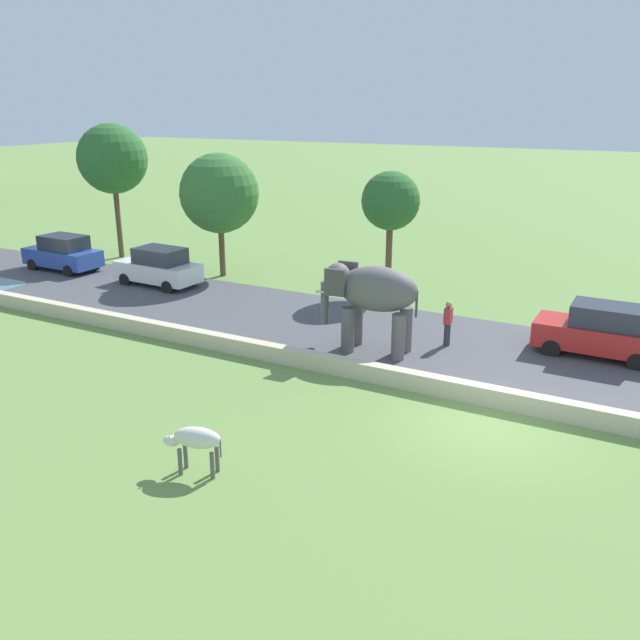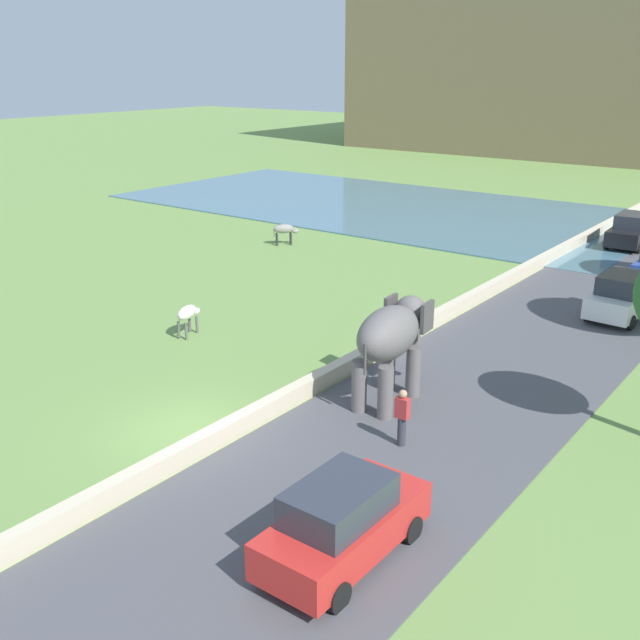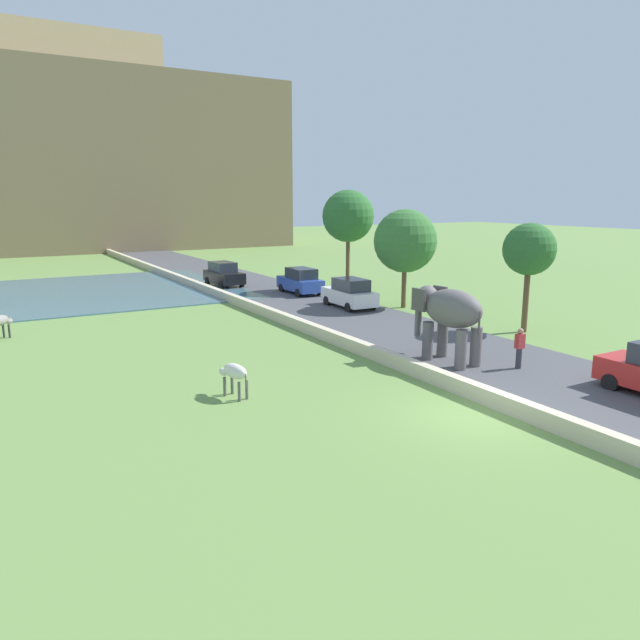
{
  "view_description": "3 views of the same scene",
  "coord_description": "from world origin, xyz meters",
  "px_view_note": "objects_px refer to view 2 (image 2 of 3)",
  "views": [
    {
      "loc": [
        -15.85,
        -3.47,
        8.07
      ],
      "look_at": [
        1.96,
        6.0,
        1.38
      ],
      "focal_mm": 37.1,
      "sensor_mm": 36.0,
      "label": 1
    },
    {
      "loc": [
        13.82,
        -12.34,
        9.55
      ],
      "look_at": [
        -0.41,
        6.5,
        1.31
      ],
      "focal_mm": 41.8,
      "sensor_mm": 36.0,
      "label": 2
    },
    {
      "loc": [
        -12.4,
        -12.2,
        6.43
      ],
      "look_at": [
        -1.16,
        7.06,
        1.82
      ],
      "focal_mm": 33.09,
      "sensor_mm": 36.0,
      "label": 3
    }
  ],
  "objects_px": {
    "car_black": "(630,231)",
    "car_white": "(623,296)",
    "cow_white": "(188,314)",
    "elephant": "(392,337)",
    "person_beside_elephant": "(402,417)",
    "cow_grey": "(285,230)",
    "car_red": "(343,522)"
  },
  "relations": [
    {
      "from": "elephant",
      "to": "car_white",
      "type": "relative_size",
      "value": 0.86
    },
    {
      "from": "elephant",
      "to": "car_red",
      "type": "relative_size",
      "value": 0.88
    },
    {
      "from": "elephant",
      "to": "cow_grey",
      "type": "relative_size",
      "value": 2.78
    },
    {
      "from": "car_black",
      "to": "elephant",
      "type": "bearing_deg",
      "value": -90.03
    },
    {
      "from": "car_red",
      "to": "car_black",
      "type": "xyz_separation_m",
      "value": [
        -3.15,
        31.15,
        0.0
      ]
    },
    {
      "from": "elephant",
      "to": "cow_grey",
      "type": "distance_m",
      "value": 20.3
    },
    {
      "from": "car_black",
      "to": "car_white",
      "type": "distance_m",
      "value": 12.75
    },
    {
      "from": "car_red",
      "to": "car_black",
      "type": "bearing_deg",
      "value": 95.78
    },
    {
      "from": "person_beside_elephant",
      "to": "cow_white",
      "type": "xyz_separation_m",
      "value": [
        -10.59,
        2.51,
        -0.04
      ]
    },
    {
      "from": "car_black",
      "to": "car_red",
      "type": "bearing_deg",
      "value": -84.22
    },
    {
      "from": "car_red",
      "to": "cow_grey",
      "type": "height_order",
      "value": "car_red"
    },
    {
      "from": "car_white",
      "to": "car_black",
      "type": "bearing_deg",
      "value": 104.31
    },
    {
      "from": "car_black",
      "to": "cow_grey",
      "type": "xyz_separation_m",
      "value": [
        -15.17,
        -10.84,
        -0.06
      ]
    },
    {
      "from": "car_red",
      "to": "cow_grey",
      "type": "bearing_deg",
      "value": 132.05
    },
    {
      "from": "person_beside_elephant",
      "to": "car_white",
      "type": "xyz_separation_m",
      "value": [
        1.47,
        14.08,
        0.03
      ]
    },
    {
      "from": "car_red",
      "to": "person_beside_elephant",
      "type": "bearing_deg",
      "value": 107.38
    },
    {
      "from": "car_red",
      "to": "cow_grey",
      "type": "xyz_separation_m",
      "value": [
        -18.32,
        20.31,
        -0.06
      ]
    },
    {
      "from": "cow_grey",
      "to": "cow_white",
      "type": "relative_size",
      "value": 0.89
    },
    {
      "from": "person_beside_elephant",
      "to": "car_black",
      "type": "height_order",
      "value": "car_black"
    },
    {
      "from": "elephant",
      "to": "person_beside_elephant",
      "type": "xyz_separation_m",
      "value": [
        1.69,
        -2.14,
        -1.16
      ]
    },
    {
      "from": "elephant",
      "to": "car_red",
      "type": "distance_m",
      "value": 7.64
    },
    {
      "from": "cow_white",
      "to": "car_black",
      "type": "bearing_deg",
      "value": 69.58
    },
    {
      "from": "person_beside_elephant",
      "to": "car_white",
      "type": "bearing_deg",
      "value": 84.03
    },
    {
      "from": "person_beside_elephant",
      "to": "elephant",
      "type": "bearing_deg",
      "value": 128.27
    },
    {
      "from": "car_white",
      "to": "person_beside_elephant",
      "type": "bearing_deg",
      "value": -95.97
    },
    {
      "from": "elephant",
      "to": "car_white",
      "type": "bearing_deg",
      "value": 75.16
    },
    {
      "from": "person_beside_elephant",
      "to": "car_black",
      "type": "relative_size",
      "value": 0.4
    },
    {
      "from": "person_beside_elephant",
      "to": "car_white",
      "type": "height_order",
      "value": "car_white"
    },
    {
      "from": "elephant",
      "to": "cow_white",
      "type": "relative_size",
      "value": 2.47
    },
    {
      "from": "car_black",
      "to": "cow_white",
      "type": "height_order",
      "value": "car_black"
    },
    {
      "from": "elephant",
      "to": "person_beside_elephant",
      "type": "bearing_deg",
      "value": -51.73
    },
    {
      "from": "car_white",
      "to": "car_red",
      "type": "bearing_deg",
      "value": -89.99
    }
  ]
}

